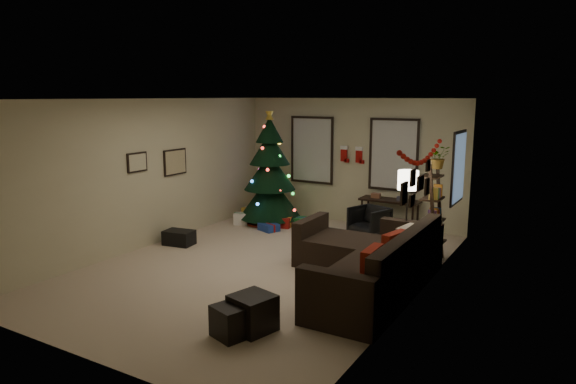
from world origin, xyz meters
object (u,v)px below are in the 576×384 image
object	(u,v)px
christmas_tree	(270,176)
desk	(390,203)
desk_chair	(369,222)
sofa	(370,265)
bookshelf	(435,214)

from	to	relation	value
christmas_tree	desk	xyz separation A→B (m)	(2.49, 0.66, -0.46)
desk	desk_chair	xyz separation A→B (m)	(-0.18, -0.65, -0.28)
christmas_tree	sofa	distance (m)	4.21
christmas_tree	bookshelf	size ratio (longest dim) A/B	1.51
desk_chair	bookshelf	size ratio (longest dim) A/B	0.36
christmas_tree	sofa	world-z (taller)	christmas_tree
sofa	bookshelf	world-z (taller)	bookshelf
sofa	desk_chair	world-z (taller)	sofa
desk	desk_chair	distance (m)	0.73
bookshelf	desk_chair	bearing A→B (deg)	149.62
christmas_tree	bookshelf	bearing A→B (deg)	-12.77
sofa	desk	distance (m)	3.27
sofa	desk_chair	size ratio (longest dim) A/B	5.06
desk_chair	bookshelf	xyz separation A→B (m)	(1.49, -0.88, 0.50)
desk_chair	bookshelf	distance (m)	1.80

